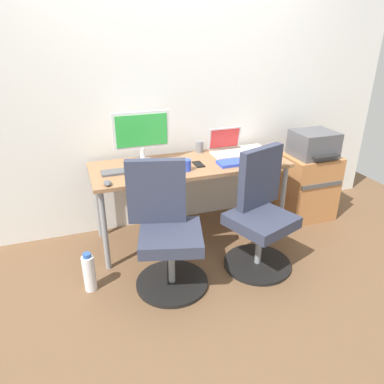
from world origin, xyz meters
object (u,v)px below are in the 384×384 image
object	(u,v)px
printer	(314,144)
coffee_mug	(186,165)
side_cabinet	(307,186)
open_laptop	(228,148)
desktop_monitor	(142,133)
office_chair_left	(166,232)
water_bottle_on_floor	(89,273)
office_chair_right	(260,216)

from	to	relation	value
printer	coffee_mug	size ratio (longest dim) A/B	4.35
side_cabinet	printer	size ratio (longest dim) A/B	1.60
side_cabinet	coffee_mug	world-z (taller)	coffee_mug
printer	open_laptop	xyz separation A→B (m)	(-0.83, 0.15, 0.01)
desktop_monitor	side_cabinet	bearing A→B (deg)	-6.46
office_chair_left	open_laptop	distance (m)	1.11
open_laptop	coffee_mug	bearing A→B (deg)	-149.61
printer	side_cabinet	bearing A→B (deg)	90.00
office_chair_left	side_cabinet	xyz separation A→B (m)	(1.61, 0.56, -0.10)
printer	desktop_monitor	bearing A→B (deg)	173.51
desktop_monitor	water_bottle_on_floor	bearing A→B (deg)	-131.32
side_cabinet	coffee_mug	distance (m)	1.40
side_cabinet	printer	world-z (taller)	printer
office_chair_right	desktop_monitor	world-z (taller)	desktop_monitor
office_chair_left	printer	xyz separation A→B (m)	(1.61, 0.55, 0.34)
printer	open_laptop	distance (m)	0.84
water_bottle_on_floor	printer	bearing A→B (deg)	12.15
printer	coffee_mug	xyz separation A→B (m)	(-1.32, -0.14, -0.00)
water_bottle_on_floor	desktop_monitor	bearing A→B (deg)	48.68
open_laptop	coffee_mug	distance (m)	0.58
desktop_monitor	coffee_mug	distance (m)	0.48
office_chair_left	office_chair_right	world-z (taller)	same
coffee_mug	printer	bearing A→B (deg)	6.13
open_laptop	printer	bearing A→B (deg)	-10.25
office_chair_left	desktop_monitor	distance (m)	0.91
printer	coffee_mug	distance (m)	1.33
office_chair_left	water_bottle_on_floor	distance (m)	0.63
coffee_mug	side_cabinet	bearing A→B (deg)	6.17
office_chair_right	desktop_monitor	xyz separation A→B (m)	(-0.75, 0.74, 0.54)
office_chair_right	open_laptop	xyz separation A→B (m)	(0.03, 0.71, 0.34)
water_bottle_on_floor	open_laptop	distance (m)	1.61
open_laptop	office_chair_left	bearing A→B (deg)	-138.22
printer	desktop_monitor	world-z (taller)	desktop_monitor
office_chair_left	side_cabinet	world-z (taller)	office_chair_left
office_chair_left	side_cabinet	bearing A→B (deg)	19.00
office_chair_left	printer	size ratio (longest dim) A/B	2.35
office_chair_right	printer	world-z (taller)	office_chair_right
side_cabinet	water_bottle_on_floor	size ratio (longest dim) A/B	2.07
office_chair_left	water_bottle_on_floor	bearing A→B (deg)	171.32
water_bottle_on_floor	side_cabinet	bearing A→B (deg)	12.17
desktop_monitor	printer	bearing A→B (deg)	-6.49
desktop_monitor	coffee_mug	size ratio (longest dim) A/B	5.22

